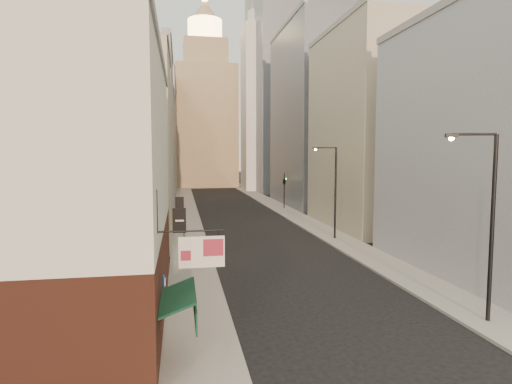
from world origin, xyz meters
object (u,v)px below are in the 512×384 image
(clock_tower, at_px, (206,112))
(streetlamp_near, at_px, (487,216))
(white_tower, at_px, (262,102))
(traffic_light_right, at_px, (284,181))
(streetlamp_mid, at_px, (333,187))

(clock_tower, bearing_deg, streetlamp_near, -85.40)
(white_tower, height_order, traffic_light_right, white_tower)
(streetlamp_near, xyz_separation_m, streetlamp_mid, (-0.02, 19.17, -0.15))
(white_tower, xyz_separation_m, streetlamp_mid, (-3.99, -54.10, -13.92))
(clock_tower, bearing_deg, streetlamp_mid, -84.12)
(traffic_light_right, bearing_deg, clock_tower, -93.36)
(streetlamp_mid, xyz_separation_m, traffic_light_right, (0.95, 21.76, -0.78))
(clock_tower, relative_size, white_tower, 1.08)
(streetlamp_mid, bearing_deg, white_tower, 94.57)
(clock_tower, relative_size, streetlamp_mid, 5.47)
(streetlamp_mid, relative_size, traffic_light_right, 1.64)
(streetlamp_near, distance_m, streetlamp_mid, 19.17)
(traffic_light_right, bearing_deg, streetlamp_mid, 74.40)
(clock_tower, bearing_deg, white_tower, -51.84)
(clock_tower, relative_size, streetlamp_near, 5.30)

